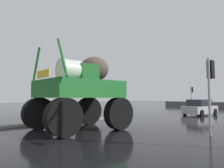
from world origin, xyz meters
TOP-DOWN VIEW (x-y plane):
  - ground_plane at (0.00, 18.00)m, footprint 120.00×120.00m
  - median_island at (-4.08, 3.58)m, footprint 1.45×10.66m
  - oversize_sprayer at (-0.29, 4.72)m, footprint 3.97×4.98m
  - sedan_ahead at (-0.42, 18.64)m, footprint 1.96×4.14m
  - traffic_signal_near_left at (-5.17, 8.42)m, footprint 0.24×0.54m
  - traffic_signal_near_right at (5.16, 8.43)m, footprint 0.24×0.54m
  - traffic_signal_far_left at (-6.29, 28.23)m, footprint 0.24×0.55m
  - bare_tree_left at (-11.43, 13.79)m, footprint 3.59×3.59m

SIDE VIEW (x-z plane):
  - ground_plane at x=0.00m, z-range 0.00..0.00m
  - median_island at x=-4.08m, z-range 0.00..0.15m
  - sedan_ahead at x=-0.42m, z-range -0.05..1.47m
  - oversize_sprayer at x=-0.29m, z-range -0.30..4.14m
  - traffic_signal_far_left at x=-6.29m, z-range 0.77..4.16m
  - traffic_signal_near_right at x=5.16m, z-range 0.81..4.35m
  - traffic_signal_near_left at x=-5.17m, z-range 0.91..4.89m
  - bare_tree_left at x=-11.43m, z-range 1.81..8.60m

